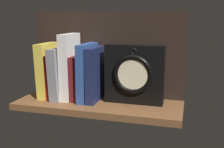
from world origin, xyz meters
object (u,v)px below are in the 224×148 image
book_maroon_dawkins (79,77)px  book_navy_bierce (96,74)px  book_gray_chess (61,73)px  book_white_catcher (70,66)px  framed_clock (134,74)px  book_yellow_seinlanguage (48,70)px  book_blue_modern (87,72)px  book_red_requiem (55,76)px

book_maroon_dawkins → book_navy_bierce: book_navy_bierce is taller
book_navy_bierce → book_gray_chess: bearing=180.0°
book_white_catcher → framed_clock: 25.88cm
book_navy_bierce → book_yellow_seinlanguage: bearing=180.0°
book_gray_chess → book_yellow_seinlanguage: bearing=180.0°
book_white_catcher → book_blue_modern: 7.46cm
book_red_requiem → book_maroon_dawkins: 10.64cm
book_red_requiem → book_white_catcher: size_ratio=0.68×
book_gray_chess → book_navy_bierce: size_ratio=0.97×
book_yellow_seinlanguage → book_white_catcher: size_ratio=0.85×
book_navy_bierce → book_blue_modern: bearing=180.0°
book_yellow_seinlanguage → book_maroon_dawkins: size_ratio=1.26×
book_yellow_seinlanguage → book_blue_modern: book_blue_modern is taller
book_white_catcher → book_blue_modern: book_white_catcher is taller
book_white_catcher → framed_clock: size_ratio=1.17×
book_maroon_dawkins → book_blue_modern: book_blue_modern is taller
book_maroon_dawkins → framed_clock: 22.22cm
book_red_requiem → book_maroon_dawkins: bearing=0.0°
book_red_requiem → book_blue_modern: bearing=0.0°
book_yellow_seinlanguage → book_blue_modern: (17.14, 0.00, 0.14)cm
book_red_requiem → framed_clock: 32.80cm
book_navy_bierce → book_maroon_dawkins: bearing=180.0°
book_yellow_seinlanguage → framed_clock: bearing=0.4°
book_gray_chess → book_navy_bierce: bearing=0.0°
book_gray_chess → book_blue_modern: size_ratio=0.91×
book_blue_modern → book_navy_bierce: book_blue_modern is taller
book_maroon_dawkins → book_blue_modern: size_ratio=0.79×
book_yellow_seinlanguage → book_navy_bierce: size_ratio=1.05×
book_red_requiem → book_white_catcher: (6.89, 0.00, 4.08)cm
book_yellow_seinlanguage → framed_clock: 35.72cm
book_navy_bierce → framed_clock: framed_clock is taller
book_maroon_dawkins → framed_clock: size_ratio=0.79×
book_gray_chess → book_navy_bierce: (14.63, 0.00, 0.31)cm
framed_clock → book_red_requiem: bearing=-179.5°
book_blue_modern → book_red_requiem: bearing=180.0°
book_maroon_dawkins → book_red_requiem: bearing=180.0°
book_maroon_dawkins → book_navy_bierce: 7.16cm
book_white_catcher → book_maroon_dawkins: bearing=0.0°
book_yellow_seinlanguage → book_white_catcher: book_white_catcher is taller
book_blue_modern → book_yellow_seinlanguage: bearing=180.0°
book_blue_modern → book_maroon_dawkins: bearing=180.0°
book_yellow_seinlanguage → book_white_catcher: (9.90, 0.00, 1.96)cm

